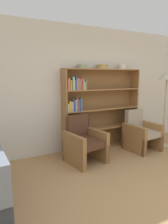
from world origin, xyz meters
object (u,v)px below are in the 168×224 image
(bowl_copper, at_px, (82,66))
(bookshelf, at_px, (95,111))
(floor_lamp, at_px, (167,80))
(armchair_cushioned, at_px, (141,133))
(bowl_olive, at_px, (122,66))
(bowl_terracotta, at_px, (102,66))
(armchair_leather, at_px, (84,142))

(bowl_copper, bearing_deg, bookshelf, 2.89)
(floor_lamp, bearing_deg, armchair_cushioned, 173.53)
(bowl_olive, bearing_deg, bookshelf, 178.67)
(bowl_terracotta, bearing_deg, bowl_olive, 0.00)
(bowl_terracotta, height_order, armchair_leather, bowl_terracotta)
(bookshelf, xyz_separation_m, floor_lamp, (1.57, -0.61, 0.71))
(bookshelf, xyz_separation_m, bowl_terracotta, (0.17, -0.02, 1.00))
(bowl_terracotta, bearing_deg, armchair_leather, -144.53)
(bookshelf, relative_size, bowl_terracotta, 6.85)
(bowl_copper, bearing_deg, floor_lamp, -17.30)
(bowl_terracotta, bearing_deg, bowl_copper, 180.00)
(bowl_copper, xyz_separation_m, bowl_terracotta, (0.51, -0.00, 0.00))
(bowl_terracotta, height_order, bowl_olive, bowl_olive)
(bookshelf, relative_size, bowl_copper, 8.06)
(bookshelf, height_order, bowl_copper, bowl_copper)
(bowl_terracotta, relative_size, armchair_leather, 0.31)
(bookshelf, bearing_deg, bowl_terracotta, -5.54)
(bowl_olive, xyz_separation_m, armchair_leather, (-1.28, -0.52, -1.50))
(armchair_leather, distance_m, armchair_cushioned, 1.47)
(bowl_terracotta, xyz_separation_m, bowl_olive, (0.55, 0.00, 0.02))
(bowl_terracotta, relative_size, floor_lamp, 0.15)
(bowl_copper, relative_size, armchair_leather, 0.26)
(bowl_olive, xyz_separation_m, armchair_cushioned, (0.19, -0.52, -1.50))
(bookshelf, xyz_separation_m, bowl_copper, (-0.33, -0.02, 0.99))
(bowl_copper, height_order, bowl_olive, bowl_olive)
(bookshelf, xyz_separation_m, armchair_cushioned, (0.91, -0.53, -0.49))
(bowl_olive, relative_size, floor_lamp, 0.11)
(floor_lamp, bearing_deg, bowl_copper, 162.70)
(bowl_terracotta, xyz_separation_m, armchair_leather, (-0.73, -0.52, -1.49))
(armchair_cushioned, bearing_deg, floor_lamp, 168.23)
(bowl_olive, bearing_deg, floor_lamp, -35.26)
(bowl_terracotta, distance_m, bowl_olive, 0.55)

